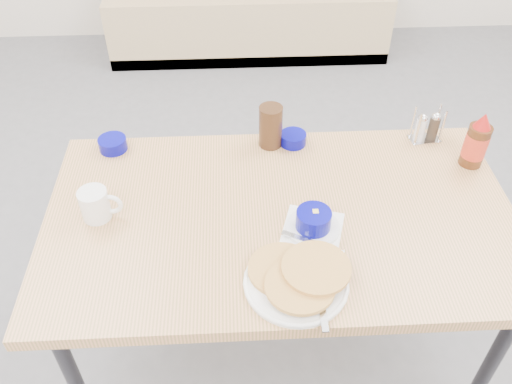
{
  "coord_description": "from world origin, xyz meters",
  "views": [
    {
      "loc": [
        -0.13,
        -0.89,
        1.89
      ],
      "look_at": [
        -0.07,
        0.28,
        0.82
      ],
      "focal_mm": 38.0,
      "sensor_mm": 36.0,
      "label": 1
    }
  ],
  "objects_px": {
    "pancake_plate": "(298,278)",
    "coffee_mug": "(96,204)",
    "dining_table": "(280,228)",
    "creamer_bowl": "(113,144)",
    "amber_tumbler": "(271,126)",
    "syrup_bottle": "(476,143)",
    "condiment_caddy": "(427,129)",
    "grits_setting": "(313,222)",
    "butter_bowl": "(293,139)"
  },
  "relations": [
    {
      "from": "dining_table",
      "to": "pancake_plate",
      "type": "height_order",
      "value": "pancake_plate"
    },
    {
      "from": "coffee_mug",
      "to": "creamer_bowl",
      "type": "distance_m",
      "value": 0.32
    },
    {
      "from": "coffee_mug",
      "to": "grits_setting",
      "type": "height_order",
      "value": "coffee_mug"
    },
    {
      "from": "dining_table",
      "to": "pancake_plate",
      "type": "xyz_separation_m",
      "value": [
        0.02,
        -0.26,
        0.08
      ]
    },
    {
      "from": "dining_table",
      "to": "syrup_bottle",
      "type": "bearing_deg",
      "value": 17.68
    },
    {
      "from": "pancake_plate",
      "to": "coffee_mug",
      "type": "relative_size",
      "value": 2.36
    },
    {
      "from": "amber_tumbler",
      "to": "condiment_caddy",
      "type": "height_order",
      "value": "amber_tumbler"
    },
    {
      "from": "syrup_bottle",
      "to": "coffee_mug",
      "type": "bearing_deg",
      "value": -170.98
    },
    {
      "from": "butter_bowl",
      "to": "syrup_bottle",
      "type": "xyz_separation_m",
      "value": [
        0.57,
        -0.14,
        0.06
      ]
    },
    {
      "from": "amber_tumbler",
      "to": "syrup_bottle",
      "type": "bearing_deg",
      "value": -11.85
    },
    {
      "from": "pancake_plate",
      "to": "amber_tumbler",
      "type": "height_order",
      "value": "amber_tumbler"
    },
    {
      "from": "pancake_plate",
      "to": "butter_bowl",
      "type": "height_order",
      "value": "pancake_plate"
    },
    {
      "from": "pancake_plate",
      "to": "grits_setting",
      "type": "height_order",
      "value": "grits_setting"
    },
    {
      "from": "coffee_mug",
      "to": "condiment_caddy",
      "type": "relative_size",
      "value": 1.0
    },
    {
      "from": "creamer_bowl",
      "to": "syrup_bottle",
      "type": "height_order",
      "value": "syrup_bottle"
    },
    {
      "from": "pancake_plate",
      "to": "syrup_bottle",
      "type": "height_order",
      "value": "syrup_bottle"
    },
    {
      "from": "butter_bowl",
      "to": "condiment_caddy",
      "type": "bearing_deg",
      "value": 0.0
    },
    {
      "from": "dining_table",
      "to": "butter_bowl",
      "type": "relative_size",
      "value": 15.73
    },
    {
      "from": "condiment_caddy",
      "to": "syrup_bottle",
      "type": "height_order",
      "value": "syrup_bottle"
    },
    {
      "from": "dining_table",
      "to": "amber_tumbler",
      "type": "height_order",
      "value": "amber_tumbler"
    },
    {
      "from": "dining_table",
      "to": "butter_bowl",
      "type": "xyz_separation_m",
      "value": [
        0.07,
        0.34,
        0.08
      ]
    },
    {
      "from": "grits_setting",
      "to": "creamer_bowl",
      "type": "relative_size",
      "value": 2.31
    },
    {
      "from": "coffee_mug",
      "to": "amber_tumbler",
      "type": "relative_size",
      "value": 0.84
    },
    {
      "from": "grits_setting",
      "to": "condiment_caddy",
      "type": "relative_size",
      "value": 1.75
    },
    {
      "from": "pancake_plate",
      "to": "grits_setting",
      "type": "bearing_deg",
      "value": 71.32
    },
    {
      "from": "amber_tumbler",
      "to": "syrup_bottle",
      "type": "xyz_separation_m",
      "value": [
        0.65,
        -0.14,
        0.01
      ]
    },
    {
      "from": "dining_table",
      "to": "creamer_bowl",
      "type": "xyz_separation_m",
      "value": [
        -0.54,
        0.34,
        0.08
      ]
    },
    {
      "from": "butter_bowl",
      "to": "amber_tumbler",
      "type": "xyz_separation_m",
      "value": [
        -0.08,
        0.0,
        0.05
      ]
    },
    {
      "from": "condiment_caddy",
      "to": "syrup_bottle",
      "type": "distance_m",
      "value": 0.18
    },
    {
      "from": "grits_setting",
      "to": "syrup_bottle",
      "type": "bearing_deg",
      "value": 26.24
    },
    {
      "from": "coffee_mug",
      "to": "creamer_bowl",
      "type": "relative_size",
      "value": 1.32
    },
    {
      "from": "amber_tumbler",
      "to": "syrup_bottle",
      "type": "distance_m",
      "value": 0.66
    },
    {
      "from": "grits_setting",
      "to": "creamer_bowl",
      "type": "xyz_separation_m",
      "value": [
        -0.63,
        0.41,
        -0.01
      ]
    },
    {
      "from": "butter_bowl",
      "to": "grits_setting",
      "type": "bearing_deg",
      "value": -87.86
    },
    {
      "from": "creamer_bowl",
      "to": "condiment_caddy",
      "type": "bearing_deg",
      "value": 0.0
    },
    {
      "from": "pancake_plate",
      "to": "condiment_caddy",
      "type": "distance_m",
      "value": 0.78
    },
    {
      "from": "condiment_caddy",
      "to": "amber_tumbler",
      "type": "bearing_deg",
      "value": 173.05
    },
    {
      "from": "grits_setting",
      "to": "amber_tumbler",
      "type": "height_order",
      "value": "amber_tumbler"
    },
    {
      "from": "dining_table",
      "to": "pancake_plate",
      "type": "bearing_deg",
      "value": -85.3
    },
    {
      "from": "dining_table",
      "to": "grits_setting",
      "type": "height_order",
      "value": "grits_setting"
    },
    {
      "from": "dining_table",
      "to": "creamer_bowl",
      "type": "distance_m",
      "value": 0.64
    },
    {
      "from": "grits_setting",
      "to": "creamer_bowl",
      "type": "height_order",
      "value": "grits_setting"
    },
    {
      "from": "condiment_caddy",
      "to": "syrup_bottle",
      "type": "relative_size",
      "value": 0.64
    },
    {
      "from": "coffee_mug",
      "to": "amber_tumbler",
      "type": "height_order",
      "value": "amber_tumbler"
    },
    {
      "from": "syrup_bottle",
      "to": "condiment_caddy",
      "type": "bearing_deg",
      "value": 129.7
    },
    {
      "from": "coffee_mug",
      "to": "condiment_caddy",
      "type": "bearing_deg",
      "value": 16.87
    },
    {
      "from": "creamer_bowl",
      "to": "butter_bowl",
      "type": "bearing_deg",
      "value": -0.0
    },
    {
      "from": "dining_table",
      "to": "syrup_bottle",
      "type": "height_order",
      "value": "syrup_bottle"
    },
    {
      "from": "creamer_bowl",
      "to": "butter_bowl",
      "type": "xyz_separation_m",
      "value": [
        0.61,
        -0.0,
        -0.0
      ]
    },
    {
      "from": "butter_bowl",
      "to": "syrup_bottle",
      "type": "relative_size",
      "value": 0.46
    }
  ]
}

